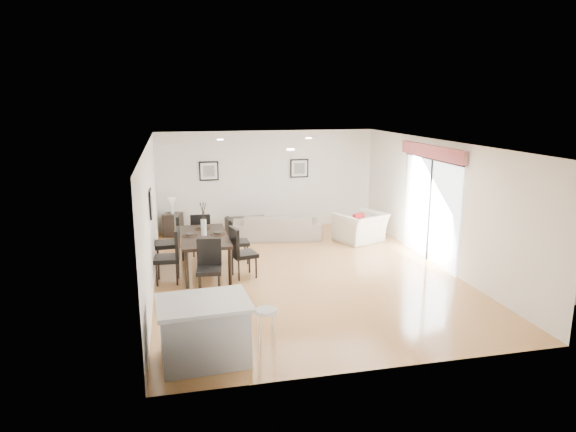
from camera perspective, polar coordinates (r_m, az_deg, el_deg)
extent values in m
plane|color=#AF7948|center=(10.75, 1.68, -6.35)|extent=(8.00, 8.00, 0.00)
cube|color=white|center=(14.22, -2.30, 4.03)|extent=(6.00, 0.04, 2.70)
cube|color=white|center=(6.72, 10.32, -6.36)|extent=(6.00, 0.04, 2.70)
cube|color=white|center=(10.07, -15.03, -0.12)|extent=(0.04, 8.00, 2.70)
cube|color=white|center=(11.49, 16.38, 1.37)|extent=(0.04, 8.00, 2.70)
cube|color=white|center=(10.18, 1.78, 8.15)|extent=(6.00, 8.00, 0.02)
imported|color=gray|center=(13.25, -1.25, -1.13)|extent=(2.35, 1.20, 0.66)
imported|color=silver|center=(13.09, 8.07, -1.26)|extent=(1.43, 1.36, 0.73)
imported|color=#305022|center=(12.64, 27.06, -3.26)|extent=(0.66, 0.59, 0.67)
imported|color=#305022|center=(14.63, 22.92, -0.86)|extent=(0.36, 0.36, 0.64)
cube|color=black|center=(10.73, -9.31, -2.30)|extent=(0.98, 1.92, 0.06)
cylinder|color=black|center=(9.98, -11.17, -5.93)|extent=(0.07, 0.07, 0.73)
cylinder|color=black|center=(11.67, -11.61, -3.17)|extent=(0.07, 0.07, 0.73)
cylinder|color=black|center=(10.04, -6.45, -5.64)|extent=(0.07, 0.07, 0.73)
cylinder|color=black|center=(11.73, -7.59, -2.94)|extent=(0.07, 0.07, 0.73)
cube|color=black|center=(10.34, -13.30, -4.65)|extent=(0.52, 0.52, 0.08)
cube|color=black|center=(10.24, -12.21, -2.98)|extent=(0.10, 0.49, 0.58)
cylinder|color=black|center=(10.62, -14.18, -5.73)|extent=(0.04, 0.04, 0.44)
cylinder|color=black|center=(10.59, -12.12, -5.67)|extent=(0.04, 0.04, 0.44)
cylinder|color=black|center=(10.26, -14.37, -6.40)|extent=(0.04, 0.04, 0.44)
cylinder|color=black|center=(10.23, -12.23, -6.35)|extent=(0.04, 0.04, 0.44)
cube|color=black|center=(11.24, -13.29, -3.07)|extent=(0.54, 0.54, 0.09)
cube|color=black|center=(11.17, -12.23, -1.40)|extent=(0.10, 0.52, 0.62)
cylinder|color=black|center=(11.51, -14.27, -4.21)|extent=(0.04, 0.04, 0.47)
cylinder|color=black|center=(11.52, -12.27, -4.08)|extent=(0.04, 0.04, 0.47)
cylinder|color=black|center=(11.12, -14.20, -4.80)|extent=(0.04, 0.04, 0.47)
cylinder|color=black|center=(11.14, -12.12, -4.67)|extent=(0.04, 0.04, 0.47)
cube|color=black|center=(10.43, -4.90, -4.28)|extent=(0.56, 0.56, 0.08)
cube|color=black|center=(10.28, -6.00, -2.83)|extent=(0.16, 0.47, 0.56)
cylinder|color=black|center=(10.41, -3.56, -5.77)|extent=(0.04, 0.04, 0.43)
cylinder|color=black|center=(10.28, -5.48, -6.04)|extent=(0.04, 0.04, 0.43)
cylinder|color=black|center=(10.73, -4.30, -5.20)|extent=(0.04, 0.04, 0.43)
cylinder|color=black|center=(10.61, -6.16, -5.45)|extent=(0.04, 0.04, 0.43)
cube|color=black|center=(11.34, -5.57, -2.96)|extent=(0.47, 0.47, 0.08)
cube|color=black|center=(11.23, -6.60, -1.62)|extent=(0.07, 0.46, 0.54)
cylinder|color=black|center=(11.26, -4.51, -4.36)|extent=(0.04, 0.04, 0.42)
cylinder|color=black|center=(11.21, -6.30, -4.48)|extent=(0.04, 0.04, 0.42)
cylinder|color=black|center=(11.60, -4.80, -3.85)|extent=(0.04, 0.04, 0.42)
cylinder|color=black|center=(11.55, -6.55, -3.96)|extent=(0.04, 0.04, 0.42)
cube|color=black|center=(9.61, -8.75, -6.00)|extent=(0.51, 0.51, 0.08)
cube|color=black|center=(9.71, -8.76, -4.03)|extent=(0.46, 0.11, 0.54)
cylinder|color=black|center=(9.54, -9.83, -7.76)|extent=(0.04, 0.04, 0.41)
cylinder|color=black|center=(9.87, -9.69, -7.04)|extent=(0.04, 0.04, 0.41)
cylinder|color=black|center=(9.52, -7.68, -7.73)|extent=(0.04, 0.04, 0.41)
cylinder|color=black|center=(9.85, -7.62, -7.00)|extent=(0.04, 0.04, 0.41)
cube|color=black|center=(12.04, -9.64, -2.19)|extent=(0.47, 0.47, 0.08)
cube|color=black|center=(11.78, -9.70, -1.11)|extent=(0.45, 0.09, 0.53)
cylinder|color=black|center=(12.27, -8.78, -3.04)|extent=(0.03, 0.03, 0.41)
cylinder|color=black|center=(11.93, -8.76, -3.50)|extent=(0.03, 0.03, 0.41)
cylinder|color=black|center=(12.27, -10.41, -3.10)|extent=(0.03, 0.03, 0.41)
cylinder|color=black|center=(11.94, -10.44, -3.56)|extent=(0.03, 0.03, 0.41)
cylinder|color=white|center=(10.68, -9.35, -1.26)|extent=(0.12, 0.12, 0.34)
cylinder|color=black|center=(10.74, -7.78, -2.03)|extent=(0.33, 0.33, 0.01)
cylinder|color=black|center=(10.74, -7.78, -1.88)|extent=(0.17, 0.17, 0.05)
cylinder|color=black|center=(11.24, -9.49, -1.42)|extent=(0.33, 0.33, 0.01)
cylinder|color=black|center=(11.23, -9.49, -1.28)|extent=(0.17, 0.17, 0.05)
cylinder|color=black|center=(10.71, -10.86, -2.19)|extent=(0.33, 0.33, 0.01)
cylinder|color=black|center=(10.71, -10.86, -2.04)|extent=(0.17, 0.17, 0.05)
cylinder|color=black|center=(10.21, -9.12, -2.86)|extent=(0.33, 0.33, 0.01)
cylinder|color=black|center=(10.21, -9.13, -2.70)|extent=(0.17, 0.17, 0.05)
cube|color=black|center=(13.72, -4.64, -1.17)|extent=(1.11, 0.69, 0.43)
cube|color=black|center=(13.86, -12.64, -0.94)|extent=(0.56, 0.56, 0.60)
cylinder|color=white|center=(13.78, -12.72, 0.65)|extent=(0.10, 0.10, 0.18)
cone|color=#EFE8CF|center=(13.73, -12.76, 1.52)|extent=(0.23, 0.23, 0.25)
cube|color=maroon|center=(12.91, 7.83, -0.46)|extent=(0.34, 0.24, 0.33)
cube|color=silver|center=(7.31, -9.27, -12.69)|extent=(1.21, 0.94, 0.82)
cube|color=silver|center=(7.13, -9.40, -9.51)|extent=(1.31, 1.04, 0.06)
cylinder|color=silver|center=(7.30, -2.43, -10.47)|extent=(0.31, 0.31, 0.05)
cylinder|color=silver|center=(7.54, -1.77, -12.37)|extent=(0.02, 0.02, 0.65)
cylinder|color=silver|center=(7.51, -3.34, -12.51)|extent=(0.02, 0.02, 0.65)
cylinder|color=silver|center=(7.32, -3.07, -13.18)|extent=(0.02, 0.02, 0.65)
cylinder|color=silver|center=(7.36, -1.46, -13.04)|extent=(0.02, 0.02, 0.65)
cube|color=black|center=(13.95, -8.79, 4.96)|extent=(0.52, 0.03, 0.52)
cube|color=white|center=(13.95, -8.79, 4.96)|extent=(0.44, 0.04, 0.44)
cube|color=#565551|center=(13.95, -8.79, 4.96)|extent=(0.30, 0.04, 0.30)
cube|color=black|center=(14.34, 1.26, 5.32)|extent=(0.52, 0.03, 0.52)
cube|color=white|center=(14.34, 1.26, 5.32)|extent=(0.44, 0.04, 0.44)
cube|color=#565551|center=(14.34, 1.26, 5.32)|extent=(0.30, 0.04, 0.30)
cube|color=black|center=(9.82, -15.00, 1.34)|extent=(0.03, 0.52, 0.52)
cube|color=white|center=(9.82, -15.00, 1.34)|extent=(0.04, 0.44, 0.44)
cube|color=#565551|center=(9.82, -15.00, 1.34)|extent=(0.04, 0.30, 0.30)
cube|color=white|center=(11.78, 15.52, 0.59)|extent=(0.02, 2.40, 2.25)
cube|color=black|center=(11.77, 15.44, 0.58)|extent=(0.03, 0.05, 2.25)
cube|color=black|center=(11.59, 15.78, 6.12)|extent=(0.03, 2.50, 0.05)
cube|color=maroon|center=(11.56, 15.65, 6.91)|extent=(0.10, 2.70, 0.28)
plane|color=gray|center=(13.11, 23.05, -3.83)|extent=(6.00, 6.00, 0.00)
cube|color=#2A2A2C|center=(13.64, 27.49, 0.25)|extent=(0.08, 5.50, 1.80)
cube|color=brown|center=(15.40, 21.42, 2.51)|extent=(0.35, 0.35, 2.00)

